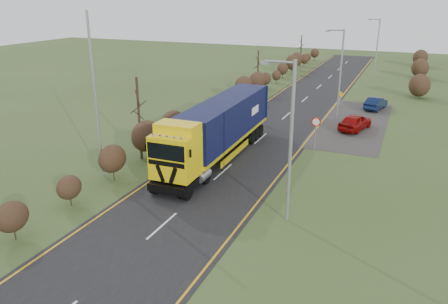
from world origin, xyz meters
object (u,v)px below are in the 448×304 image
at_px(car_red_hatchback, 355,122).
at_px(speed_sign, 316,127).
at_px(car_blue_sedan, 376,103).
at_px(lorry, 218,127).
at_px(streetlight_near, 289,137).

bearing_deg(car_red_hatchback, speed_sign, 88.06).
bearing_deg(speed_sign, car_blue_sedan, 78.25).
bearing_deg(lorry, speed_sign, 37.05).
bearing_deg(car_blue_sedan, car_red_hatchback, 96.03).
relative_size(lorry, streetlight_near, 1.82).
bearing_deg(lorry, streetlight_near, -46.25).
distance_m(car_blue_sedan, speed_sign, 15.68).
relative_size(car_blue_sedan, speed_sign, 1.51).
distance_m(lorry, streetlight_near, 10.21).
distance_m(lorry, car_blue_sedan, 22.17).
distance_m(streetlight_near, speed_sign, 12.20).
relative_size(lorry, speed_sign, 5.91).
relative_size(lorry, car_blue_sedan, 3.92).
xyz_separation_m(car_blue_sedan, speed_sign, (-3.18, -15.30, 1.21)).
distance_m(car_red_hatchback, streetlight_near, 19.03).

